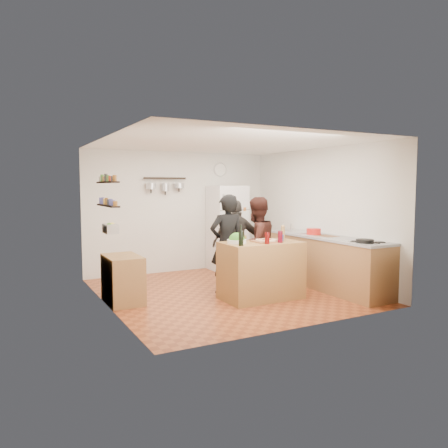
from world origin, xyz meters
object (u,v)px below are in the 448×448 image
person_left (227,244)px  fridge (227,228)px  wine_bottle (241,238)px  red_bowl (314,231)px  prep_island (261,270)px  counter_run (326,262)px  skillet (365,241)px  side_table (123,279)px  salad_bowl (237,241)px  pepper_mill (283,234)px  person_back (237,243)px  person_center (256,244)px  salt_canister (281,238)px  wall_clock (220,170)px

person_left → fridge: (0.98, 1.81, 0.07)m
wine_bottle → red_bowl: bearing=18.1°
prep_island → counter_run: prep_island is taller
wine_bottle → skillet: bearing=-20.2°
side_table → person_left: bearing=-6.5°
person_left → prep_island: bearing=120.4°
counter_run → salad_bowl: bearing=-178.6°
salad_bowl → pepper_mill: (0.87, 0.00, 0.07)m
salad_bowl → person_back: person_back is taller
salad_bowl → person_left: 0.56m
salad_bowl → fridge: (1.09, 2.34, -0.04)m
counter_run → skillet: bearing=-95.8°
pepper_mill → skillet: size_ratio=0.74×
person_center → prep_island: bearing=55.6°
prep_island → wine_bottle: bearing=-156.3°
prep_island → person_back: 1.08m
side_table → counter_run: bearing=-11.4°
counter_run → side_table: counter_run is taller
pepper_mill → person_center: (-0.24, 0.43, -0.20)m
salad_bowl → pepper_mill: size_ratio=1.50×
person_back → counter_run: (1.30, -0.93, -0.32)m
fridge → wine_bottle: bearing=-114.2°
counter_run → skillet: size_ratio=9.72×
person_left → red_bowl: size_ratio=6.45×
salt_canister → wall_clock: wall_clock is taller
red_bowl → wall_clock: 2.70m
prep_island → person_back: person_back is taller
salt_canister → person_back: person_back is taller
person_back → fridge: fridge is taller
wine_bottle → red_bowl: 1.97m
person_back → counter_run: 1.63m
person_left → wall_clock: size_ratio=5.53×
person_back → person_center: bearing=107.7°
prep_island → salt_canister: salt_canister is taller
person_center → red_bowl: 1.18m
salad_bowl → salt_canister: bearing=-13.3°
salt_canister → counter_run: (1.12, 0.21, -0.52)m
prep_island → skillet: bearing=-33.9°
person_left → wall_clock: 2.69m
salad_bowl → red_bowl: size_ratio=1.16×
wine_bottle → fridge: fridge is taller
salt_canister → person_center: size_ratio=0.07×
salt_canister → person_center: 0.63m
pepper_mill → side_table: size_ratio=0.25×
person_back → side_table: 2.19m
wine_bottle → person_back: (0.63, 1.24, -0.25)m
prep_island → skillet: skillet is taller
salad_bowl → counter_run: salad_bowl is taller
wall_clock → person_center: bearing=-101.6°
skillet → wall_clock: 3.87m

